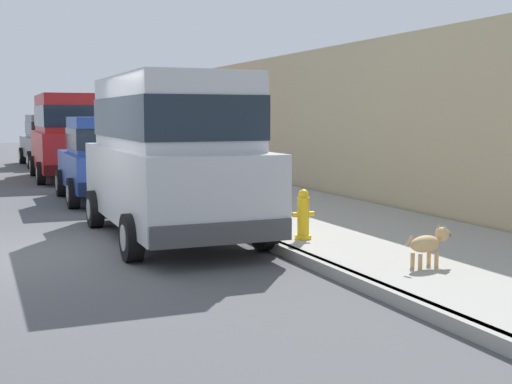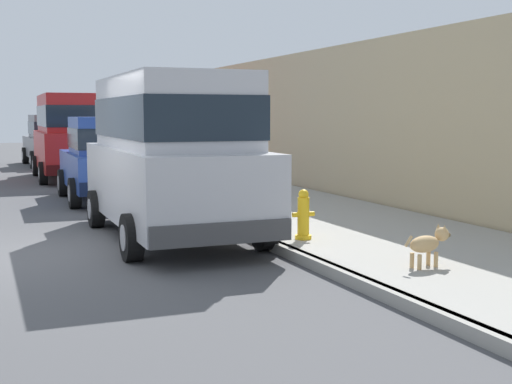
% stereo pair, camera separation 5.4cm
% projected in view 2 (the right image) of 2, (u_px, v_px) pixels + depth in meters
% --- Properties ---
extents(ground_plane, '(80.00, 80.00, 0.00)m').
position_uv_depth(ground_plane, '(33.00, 255.00, 9.49)').
color(ground_plane, '#4C4C4F').
extents(curb, '(0.16, 64.00, 0.14)m').
position_uv_depth(curb, '(247.00, 234.00, 10.71)').
color(curb, gray).
rests_on(curb, ground).
extents(sidewalk, '(3.60, 64.00, 0.14)m').
position_uv_depth(sidewalk, '(347.00, 227.00, 11.40)').
color(sidewalk, '#99968E').
rests_on(sidewalk, ground).
extents(car_silver_van, '(2.19, 4.93, 2.52)m').
position_uv_depth(car_silver_van, '(171.00, 149.00, 10.64)').
color(car_silver_van, '#BCBCC1').
rests_on(car_silver_van, ground).
extents(car_blue_hatchback, '(2.02, 3.84, 1.88)m').
position_uv_depth(car_blue_hatchback, '(108.00, 157.00, 15.33)').
color(car_blue_hatchback, '#28479E').
rests_on(car_blue_hatchback, ground).
extents(car_red_van, '(2.23, 4.95, 2.52)m').
position_uv_depth(car_red_van, '(71.00, 133.00, 20.51)').
color(car_red_van, red).
rests_on(car_red_van, ground).
extents(car_grey_sedan, '(2.12, 4.65, 1.92)m').
position_uv_depth(car_grey_sedan, '(53.00, 140.00, 26.04)').
color(car_grey_sedan, slate).
rests_on(car_grey_sedan, ground).
extents(dog_tan, '(0.75, 0.27, 0.49)m').
position_uv_depth(dog_tan, '(428.00, 243.00, 8.07)').
color(dog_tan, tan).
rests_on(dog_tan, sidewalk).
extents(fire_hydrant, '(0.34, 0.24, 0.72)m').
position_uv_depth(fire_hydrant, '(303.00, 216.00, 9.87)').
color(fire_hydrant, gold).
rests_on(fire_hydrant, sidewalk).
extents(building_facade, '(0.50, 20.00, 3.45)m').
position_uv_depth(building_facade, '(337.00, 123.00, 15.80)').
color(building_facade, tan).
rests_on(building_facade, ground).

